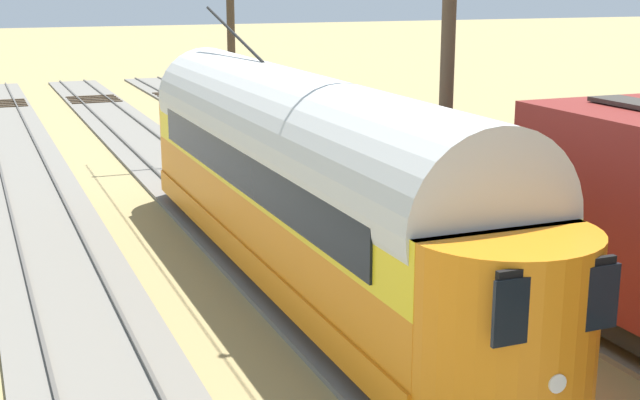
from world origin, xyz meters
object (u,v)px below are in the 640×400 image
Objects in this scene: catenary_pole_foreground at (229,38)px; catenary_pole_mid_near at (444,82)px; track_end_bumper at (287,141)px; vintage_streetcar at (299,173)px; switch_stand at (339,135)px.

catenary_pole_foreground is 1.00× the size of catenary_pole_mid_near.
track_end_bumper is (-2.05, 0.17, -3.73)m from catenary_pole_foreground.
vintage_streetcar is 13.89m from catenary_pole_foreground.
catenary_pole_mid_near reaches higher than vintage_streetcar.
catenary_pole_foreground reaches higher than vintage_streetcar.
switch_stand is at bearing -104.87° from catenary_pole_mid_near.
catenary_pole_mid_near is (0.00, 14.81, 0.00)m from catenary_pole_foreground.
switch_stand is at bearing -116.65° from vintage_streetcar.
catenary_pole_mid_near is 14.35m from switch_stand.
catenary_pole_mid_near is 4.40× the size of track_end_bumper.
catenary_pole_mid_near is at bearing 82.04° from track_end_bumper.
catenary_pole_foreground is (-2.54, -13.53, 1.87)m from vintage_streetcar.
catenary_pole_foreground is 14.81m from catenary_pole_mid_near.
catenary_pole_foreground is at bearing -4.82° from track_end_bumper.
catenary_pole_mid_near is (-2.54, 1.28, 1.87)m from vintage_streetcar.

